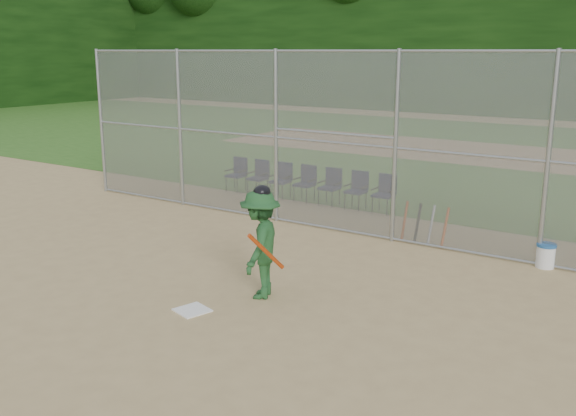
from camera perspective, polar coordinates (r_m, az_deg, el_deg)
The scene contains 16 objects.
ground at distance 10.41m, azimuth -7.74°, elevation -8.65°, with size 100.00×100.00×0.00m, color tan.
grass_strip at distance 26.27m, azimuth 19.15°, elevation 4.42°, with size 100.00×100.00×0.00m, color #2F5F1C.
dirt_patch_far at distance 26.27m, azimuth 19.15°, elevation 4.43°, with size 24.00×24.00×0.00m, color tan.
backstop_fence at distance 13.89m, azimuth 5.76°, elevation 5.95°, with size 16.09×0.09×4.00m.
treeline at distance 27.95m, azimuth 21.18°, elevation 16.11°, with size 81.00×60.00×11.00m.
home_plate at distance 10.25m, azimuth -8.51°, elevation -8.97°, with size 0.47×0.47×0.02m, color white.
batter_at_plate at distance 10.43m, azimuth -2.47°, elevation -3.17°, with size 1.09×1.36×1.89m.
water_cooler at distance 12.95m, azimuth 21.94°, elevation -3.93°, with size 0.36×0.36×0.46m.
spare_bats at distance 13.77m, azimuth 12.03°, elevation -1.41°, with size 0.96×0.38×0.83m.
chair_0 at distance 18.52m, azimuth -4.67°, elevation 2.97°, with size 0.54×0.52×0.96m, color #0E1336, non-canonical shape.
chair_1 at distance 18.06m, azimuth -2.73°, elevation 2.72°, with size 0.54×0.52×0.96m, color #0E1336, non-canonical shape.
chair_2 at distance 17.61m, azimuth -0.69°, elevation 2.45°, with size 0.54×0.52×0.96m, color #0E1336, non-canonical shape.
chair_3 at distance 17.20m, azimuth 1.45°, elevation 2.16°, with size 0.54×0.52×0.96m, color #0E1336, non-canonical shape.
chair_4 at distance 16.80m, azimuth 3.69°, elevation 1.86°, with size 0.54×0.52×0.96m, color #0E1336, non-canonical shape.
chair_5 at distance 16.44m, azimuth 6.04°, elevation 1.55°, with size 0.54×0.52×0.96m, color #0E1336, non-canonical shape.
chair_6 at distance 16.10m, azimuth 8.48°, elevation 1.21°, with size 0.54×0.52×0.96m, color #0E1336, non-canonical shape.
Camera 1 is at (6.43, -7.16, 3.96)m, focal length 40.00 mm.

